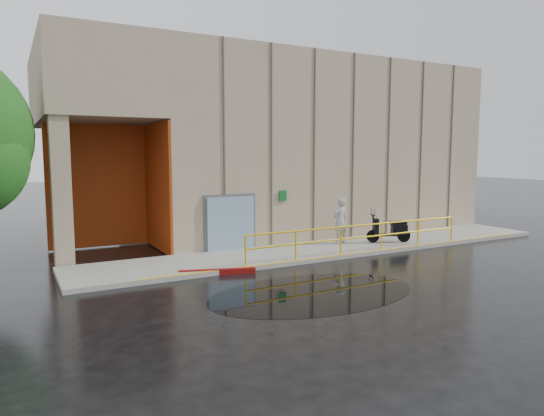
% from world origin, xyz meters
% --- Properties ---
extents(ground, '(120.00, 120.00, 0.00)m').
position_xyz_m(ground, '(0.00, 0.00, 0.00)').
color(ground, black).
rests_on(ground, ground).
extents(sidewalk, '(20.00, 3.00, 0.15)m').
position_xyz_m(sidewalk, '(4.00, 4.50, 0.07)').
color(sidewalk, gray).
rests_on(sidewalk, ground).
extents(building, '(20.00, 10.17, 8.00)m').
position_xyz_m(building, '(5.10, 10.98, 4.21)').
color(building, tan).
rests_on(building, ground).
extents(guardrail, '(9.56, 0.06, 1.03)m').
position_xyz_m(guardrail, '(4.25, 3.15, 0.68)').
color(guardrail, '#E9B80C').
rests_on(guardrail, sidewalk).
extents(person, '(0.73, 0.53, 1.85)m').
position_xyz_m(person, '(4.60, 4.94, 1.08)').
color(person, '#A2A3A7').
rests_on(person, sidewalk).
extents(scooter, '(1.85, 1.25, 1.40)m').
position_xyz_m(scooter, '(6.50, 4.15, 0.95)').
color(scooter, black).
rests_on(scooter, sidewalk).
extents(red_curb, '(2.34, 0.91, 0.18)m').
position_xyz_m(red_curb, '(-1.50, 3.10, 0.09)').
color(red_curb, maroon).
rests_on(red_curb, ground).
extents(puddle, '(6.11, 3.86, 0.01)m').
position_xyz_m(puddle, '(0.04, -0.03, 0.00)').
color(puddle, black).
rests_on(puddle, ground).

